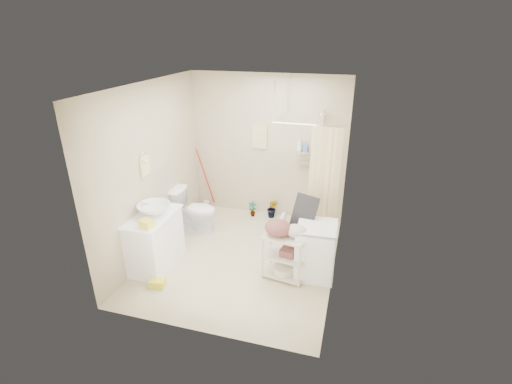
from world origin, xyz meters
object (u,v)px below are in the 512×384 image
Objects in this scene: toilet at (195,210)px; laundry_rack at (285,252)px; vanity at (155,241)px; washing_machine at (316,250)px.

laundry_rack is (1.77, -0.90, 0.01)m from toilet.
vanity is at bearing -164.11° from laundry_rack.
washing_machine is at bearing -108.51° from toilet.
vanity is at bearing -172.34° from washing_machine.
vanity reaches higher than laundry_rack.
vanity is 1.20× the size of toilet.
vanity is 2.34m from washing_machine.
toilet is 2.29m from washing_machine.
laundry_rack is at bearing -158.05° from washing_machine.
laundry_rack is at bearing -117.29° from toilet.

